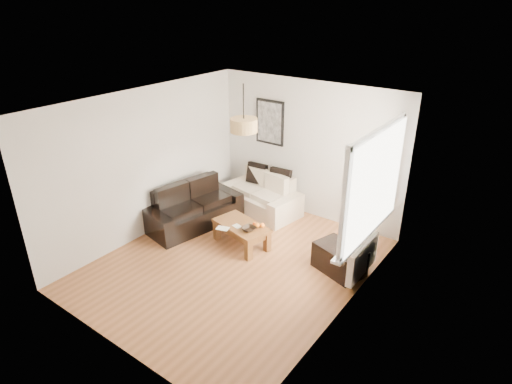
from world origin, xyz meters
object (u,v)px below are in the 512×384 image
Objects in this scene: loveseat_cream at (262,194)px; sofa_leather at (193,206)px; coffee_table at (241,235)px; ottoman at (339,259)px.

loveseat_cream is 0.86× the size of sofa_leather.
loveseat_cream is 1.35m from coffee_table.
loveseat_cream is at bearing 155.98° from ottoman.
ottoman is at bearing 9.40° from coffee_table.
loveseat_cream is 1.39m from sofa_leather.
coffee_table is (0.47, -1.25, -0.18)m from loveseat_cream.
coffee_table is (1.17, -0.05, -0.18)m from sofa_leather.
loveseat_cream is 2.39m from ottoman.
coffee_table is at bearing -60.09° from loveseat_cream.
ottoman is (2.88, 0.23, -0.16)m from sofa_leather.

